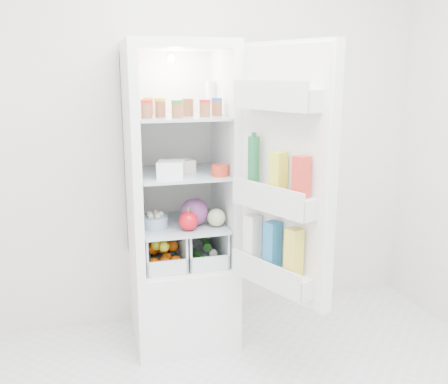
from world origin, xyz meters
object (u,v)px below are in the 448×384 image
object	(u,v)px
refrigerator	(180,233)
red_cabbage	(194,212)
fridge_door	(283,181)
mushroom_bowl	(155,222)

from	to	relation	value
refrigerator	red_cabbage	xyz separation A→B (m)	(0.07, -0.13, 0.16)
fridge_door	refrigerator	bearing A→B (deg)	10.98
mushroom_bowl	fridge_door	xyz separation A→B (m)	(0.59, -0.49, 0.31)
mushroom_bowl	red_cabbage	bearing A→B (deg)	-2.35
mushroom_bowl	refrigerator	bearing A→B (deg)	37.19
fridge_door	mushroom_bowl	bearing A→B (deg)	26.73
refrigerator	mushroom_bowl	bearing A→B (deg)	-142.81
refrigerator	mushroom_bowl	xyz separation A→B (m)	(-0.17, -0.13, 0.12)
refrigerator	fridge_door	xyz separation A→B (m)	(0.42, -0.61, 0.43)
refrigerator	red_cabbage	distance (m)	0.22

